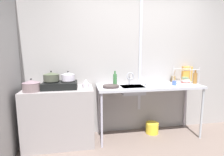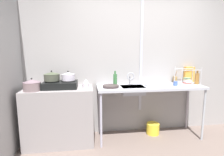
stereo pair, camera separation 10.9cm
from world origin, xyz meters
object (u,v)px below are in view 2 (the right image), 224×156
object	(u,v)px
utensil_jar	(175,79)
pot_beside_stove	(32,85)
percolator	(86,83)
bottle_by_sink	(115,80)
cereal_box	(189,74)
sink_basin	(133,90)
small_bowl_on_drainboard	(149,85)
stove	(60,85)
dish_rack	(187,81)
pot_on_right_burner	(68,76)
pot_on_left_burner	(52,76)
cup_by_rack	(175,83)
frying_pan	(111,86)
bucket_on_floor	(153,129)
bottle_by_rack	(197,79)
faucet	(131,77)

from	to	relation	value
utensil_jar	pot_beside_stove	bearing A→B (deg)	-171.46
percolator	pot_beside_stove	bearing A→B (deg)	-169.04
bottle_by_sink	cereal_box	bearing A→B (deg)	7.02
sink_basin	cereal_box	xyz separation A→B (m)	(1.14, 0.25, 0.21)
percolator	cereal_box	world-z (taller)	cereal_box
small_bowl_on_drainboard	cereal_box	xyz separation A→B (m)	(0.87, 0.27, 0.13)
percolator	small_bowl_on_drainboard	xyz separation A→B (m)	(1.03, -0.05, -0.05)
cereal_box	stove	bearing A→B (deg)	-169.43
percolator	small_bowl_on_drainboard	distance (m)	1.04
percolator	dish_rack	bearing A→B (deg)	1.12
stove	bottle_by_sink	size ratio (longest dim) A/B	2.06
pot_on_right_burner	sink_basin	xyz separation A→B (m)	(1.03, -0.03, -0.25)
pot_on_right_burner	dish_rack	xyz separation A→B (m)	(2.04, 0.05, -0.13)
sink_basin	utensil_jar	bearing A→B (deg)	16.27
pot_on_left_burner	small_bowl_on_drainboard	distance (m)	1.56
pot_beside_stove	dish_rack	xyz separation A→B (m)	(2.54, 0.19, -0.03)
pot_on_right_burner	dish_rack	world-z (taller)	dish_rack
cup_by_rack	frying_pan	bearing A→B (deg)	-179.82
sink_basin	bottle_by_sink	size ratio (longest dim) A/B	1.50
pot_on_right_burner	frying_pan	size ratio (longest dim) A/B	0.78
utensil_jar	cereal_box	bearing A→B (deg)	0.29
stove	bucket_on_floor	size ratio (longest dim) A/B	2.26
cup_by_rack	bucket_on_floor	world-z (taller)	cup_by_rack
bottle_by_rack	pot_beside_stove	bearing A→B (deg)	-178.01
dish_rack	bucket_on_floor	size ratio (longest dim) A/B	1.60
pot_beside_stove	bottle_by_rack	distance (m)	2.67
pot_beside_stove	sink_basin	bearing A→B (deg)	4.01
utensil_jar	dish_rack	bearing A→B (deg)	-52.34
cup_by_rack	stove	bearing A→B (deg)	178.26
bottle_by_rack	stove	bearing A→B (deg)	178.92
bottle_by_sink	faucet	bearing A→B (deg)	10.04
percolator	frying_pan	bearing A→B (deg)	-10.84
bottle_by_sink	frying_pan	bearing A→B (deg)	-127.74
pot_on_left_burner	pot_beside_stove	size ratio (longest dim) A/B	0.95
percolator	bottle_by_rack	distance (m)	1.89
pot_on_right_burner	utensil_jar	distance (m)	1.92
pot_on_left_burner	bucket_on_floor	xyz separation A→B (m)	(1.70, 0.08, -1.00)
sink_basin	cereal_box	distance (m)	1.18
pot_on_right_burner	cereal_box	bearing A→B (deg)	5.97
bucket_on_floor	cup_by_rack	bearing A→B (deg)	-23.94
cereal_box	bucket_on_floor	size ratio (longest dim) A/B	1.25
pot_beside_stove	dish_rack	distance (m)	2.55
utensil_jar	small_bowl_on_drainboard	bearing A→B (deg)	-156.04
stove	frying_pan	distance (m)	0.79
utensil_jar	percolator	bearing A→B (deg)	-172.64
bottle_by_rack	cereal_box	distance (m)	0.27
frying_pan	bucket_on_floor	distance (m)	1.15
sink_basin	bottle_by_sink	xyz separation A→B (m)	(-0.28, 0.08, 0.17)
sink_basin	cup_by_rack	xyz separation A→B (m)	(0.73, -0.03, 0.10)
cereal_box	frying_pan	bearing A→B (deg)	-164.26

